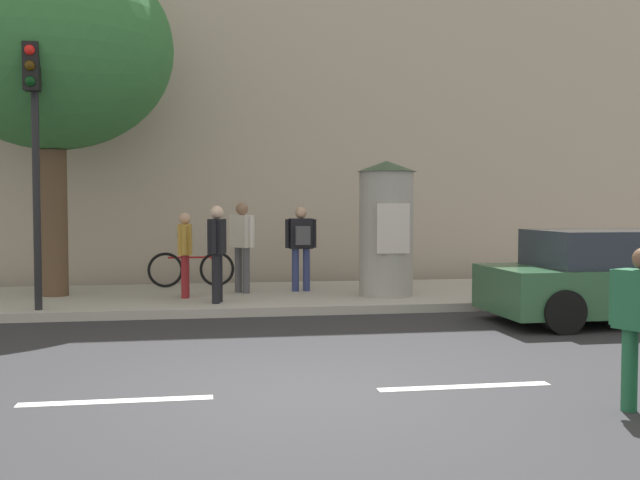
{
  "coord_description": "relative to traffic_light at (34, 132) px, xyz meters",
  "views": [
    {
      "loc": [
        -0.94,
        -7.1,
        1.85
      ],
      "look_at": [
        0.56,
        2.0,
        1.41
      ],
      "focal_mm": 41.61,
      "sensor_mm": 36.0,
      "label": 1
    }
  ],
  "objects": [
    {
      "name": "ground_plane",
      "position": [
        3.49,
        -5.24,
        -3.0
      ],
      "size": [
        80.0,
        80.0,
        0.0
      ],
      "primitive_type": "plane",
      "color": "#2B2B2D"
    },
    {
      "name": "sidewalk_curb",
      "position": [
        3.49,
        1.76,
        -2.92
      ],
      "size": [
        36.0,
        4.0,
        0.15
      ],
      "primitive_type": "cube",
      "color": "#B2ADA3",
      "rests_on": "ground_plane"
    },
    {
      "name": "lane_markings",
      "position": [
        3.49,
        -5.24,
        -2.99
      ],
      "size": [
        25.8,
        0.16,
        0.01
      ],
      "color": "silver",
      "rests_on": "ground_plane"
    },
    {
      "name": "building_backdrop",
      "position": [
        3.49,
        6.76,
        2.45
      ],
      "size": [
        36.0,
        5.0,
        10.9
      ],
      "primitive_type": "cube",
      "color": "#B7A893",
      "rests_on": "ground_plane"
    },
    {
      "name": "traffic_light",
      "position": [
        0.0,
        0.0,
        0.0
      ],
      "size": [
        0.24,
        0.45,
        4.23
      ],
      "color": "black",
      "rests_on": "sidewalk_curb"
    },
    {
      "name": "poster_column",
      "position": [
        6.0,
        1.04,
        -1.58
      ],
      "size": [
        1.1,
        1.1,
        2.51
      ],
      "color": "#9E9B93",
      "rests_on": "sidewalk_curb"
    },
    {
      "name": "street_tree",
      "position": [
        -0.08,
        2.01,
        1.71
      ],
      "size": [
        4.42,
        4.42,
        6.46
      ],
      "color": "brown",
      "rests_on": "sidewalk_curb"
    },
    {
      "name": "pedestrian_in_red_top",
      "position": [
        3.38,
        1.91,
        -1.82
      ],
      "size": [
        0.47,
        0.54,
        1.73
      ],
      "color": "#4C4C51",
      "rests_on": "sidewalk_curb"
    },
    {
      "name": "pedestrian_with_backpack",
      "position": [
        2.31,
        1.36,
        -1.94
      ],
      "size": [
        0.25,
        0.65,
        1.55
      ],
      "color": "maroon",
      "rests_on": "sidewalk_curb"
    },
    {
      "name": "pedestrian_near_pole",
      "position": [
        4.53,
        1.98,
        -1.86
      ],
      "size": [
        0.62,
        0.4,
        1.65
      ],
      "color": "navy",
      "rests_on": "sidewalk_curb"
    },
    {
      "name": "pedestrian_tallest",
      "position": [
        2.87,
        0.53,
        -1.86
      ],
      "size": [
        0.34,
        0.59,
        1.68
      ],
      "color": "black",
      "rests_on": "sidewalk_curb"
    },
    {
      "name": "bicycle_leaning",
      "position": [
        2.4,
        3.1,
        -2.46
      ],
      "size": [
        1.77,
        0.16,
        1.09
      ],
      "color": "black",
      "rests_on": "sidewalk_curb"
    },
    {
      "name": "parked_car_blue",
      "position": [
        9.17,
        -1.66,
        -2.3
      ],
      "size": [
        4.48,
        1.99,
        1.45
      ],
      "color": "#2D5938",
      "rests_on": "ground_plane"
    }
  ]
}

